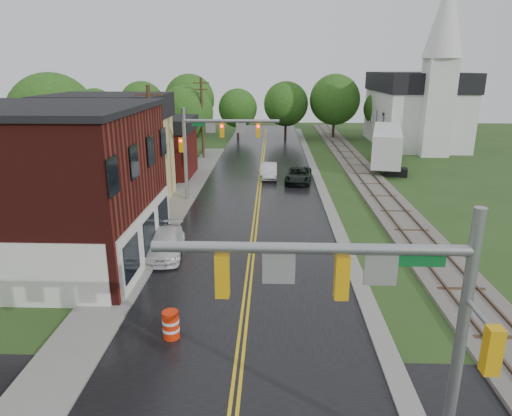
# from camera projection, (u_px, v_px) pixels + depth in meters

# --- Properties ---
(main_road) EXTENTS (10.00, 90.00, 0.02)m
(main_road) POSITION_uv_depth(u_px,v_px,m) (259.00, 191.00, 38.84)
(main_road) COLOR black
(main_road) RESTS_ON ground
(curb_right) EXTENTS (0.80, 70.00, 0.12)m
(curb_right) POSITION_uv_depth(u_px,v_px,m) (317.00, 178.00, 43.42)
(curb_right) COLOR gray
(curb_right) RESTS_ON ground
(sidewalk_left) EXTENTS (2.40, 50.00, 0.12)m
(sidewalk_left) POSITION_uv_depth(u_px,v_px,m) (175.00, 207.00, 34.28)
(sidewalk_left) COLOR gray
(sidewalk_left) RESTS_ON ground
(brick_building) EXTENTS (14.30, 10.30, 8.30)m
(brick_building) POSITION_uv_depth(u_px,v_px,m) (11.00, 186.00, 23.72)
(brick_building) COLOR #45120E
(brick_building) RESTS_ON ground
(yellow_house) EXTENTS (8.00, 7.00, 6.40)m
(yellow_house) POSITION_uv_depth(u_px,v_px,m) (112.00, 162.00, 34.45)
(yellow_house) COLOR tan
(yellow_house) RESTS_ON ground
(darkred_building) EXTENTS (7.00, 6.00, 4.40)m
(darkred_building) POSITION_uv_depth(u_px,v_px,m) (156.00, 154.00, 43.30)
(darkred_building) COLOR #3F0F0C
(darkred_building) RESTS_ON ground
(church) EXTENTS (10.40, 18.40, 20.00)m
(church) POSITION_uv_depth(u_px,v_px,m) (419.00, 101.00, 59.07)
(church) COLOR silver
(church) RESTS_ON ground
(railroad) EXTENTS (3.20, 80.00, 0.30)m
(railroad) POSITION_uv_depth(u_px,v_px,m) (366.00, 177.00, 43.23)
(railroad) COLOR #59544C
(railroad) RESTS_ON ground
(traffic_signal_near) EXTENTS (7.34, 0.30, 7.20)m
(traffic_signal_near) POSITION_uv_depth(u_px,v_px,m) (373.00, 299.00, 10.52)
(traffic_signal_near) COLOR gray
(traffic_signal_near) RESTS_ON ground
(traffic_signal_far) EXTENTS (7.34, 0.43, 7.20)m
(traffic_signal_far) POSITION_uv_depth(u_px,v_px,m) (212.00, 137.00, 34.62)
(traffic_signal_far) COLOR gray
(traffic_signal_far) RESTS_ON ground
(utility_pole_b) EXTENTS (1.80, 0.28, 9.00)m
(utility_pole_b) POSITION_uv_depth(u_px,v_px,m) (152.00, 152.00, 30.04)
(utility_pole_b) COLOR #382616
(utility_pole_b) RESTS_ON ground
(utility_pole_c) EXTENTS (1.80, 0.28, 9.00)m
(utility_pole_c) POSITION_uv_depth(u_px,v_px,m) (202.00, 117.00, 51.04)
(utility_pole_c) COLOR #382616
(utility_pole_c) RESTS_ON ground
(tree_left_b) EXTENTS (7.60, 7.60, 9.69)m
(tree_left_b) POSITION_uv_depth(u_px,v_px,m) (55.00, 119.00, 39.57)
(tree_left_b) COLOR black
(tree_left_b) RESTS_ON ground
(tree_left_c) EXTENTS (6.00, 6.00, 7.65)m
(tree_left_c) POSITION_uv_depth(u_px,v_px,m) (129.00, 123.00, 47.43)
(tree_left_c) COLOR black
(tree_left_c) RESTS_ON ground
(tree_left_e) EXTENTS (6.40, 6.40, 8.16)m
(tree_left_e) POSITION_uv_depth(u_px,v_px,m) (187.00, 114.00, 52.89)
(tree_left_e) COLOR black
(tree_left_e) RESTS_ON ground
(suv_dark) EXTENTS (2.80, 5.04, 1.34)m
(suv_dark) POSITION_uv_depth(u_px,v_px,m) (298.00, 175.00, 41.40)
(suv_dark) COLOR black
(suv_dark) RESTS_ON ground
(sedan_silver) EXTENTS (1.48, 4.24, 1.40)m
(sedan_silver) POSITION_uv_depth(u_px,v_px,m) (269.00, 171.00, 43.01)
(sedan_silver) COLOR silver
(sedan_silver) RESTS_ON ground
(pickup_white) EXTENTS (2.34, 4.83, 1.36)m
(pickup_white) POSITION_uv_depth(u_px,v_px,m) (165.00, 243.00, 25.39)
(pickup_white) COLOR white
(pickup_white) RESTS_ON ground
(semi_trailer) EXTENTS (5.46, 12.83, 3.94)m
(semi_trailer) POSITION_uv_depth(u_px,v_px,m) (386.00, 144.00, 47.71)
(semi_trailer) COLOR black
(semi_trailer) RESTS_ON ground
(construction_barrel) EXTENTS (0.74, 0.74, 1.14)m
(construction_barrel) POSITION_uv_depth(u_px,v_px,m) (171.00, 325.00, 17.58)
(construction_barrel) COLOR red
(construction_barrel) RESTS_ON ground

